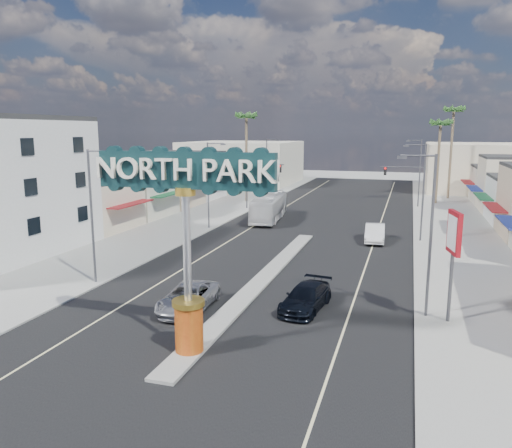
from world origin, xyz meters
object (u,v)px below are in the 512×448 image
Objects in this scene: suv_left at (188,297)px; suv_right at (306,297)px; palm_right_mid at (440,127)px; palm_right_far at (454,115)px; car_parked_right at (375,233)px; traffic_signal_left at (260,177)px; gateway_sign at (186,229)px; palm_left_far at (246,121)px; streetlight_r_near at (428,228)px; streetlight_l_far at (268,166)px; streetlight_l_mid at (210,181)px; streetlight_l_near at (93,210)px; city_bus at (269,207)px; streetlight_r_far at (419,170)px; bank_pylon_sign at (454,239)px; traffic_signal_right at (408,181)px; streetlight_r_mid at (422,187)px.

suv_left is 6.78m from suv_right.
palm_right_mid is 0.86× the size of palm_right_far.
car_parked_right is at bearing 90.00° from suv_right.
traffic_signal_left is 22.13m from car_parked_right.
suv_left is at bearing 115.06° from gateway_sign.
traffic_signal_left is at bearing -57.57° from palm_left_far.
suv_left is at bearing -168.13° from streetlight_r_near.
traffic_signal_left is 0.67× the size of streetlight_l_far.
palm_right_far is (4.57, 52.00, 7.32)m from streetlight_r_near.
gateway_sign reaches higher than streetlight_l_mid.
streetlight_l_near is 1.80× the size of car_parked_right.
palm_right_far is 58.61m from suv_left.
suv_left is 0.49× the size of city_bus.
palm_right_mid is 2.42× the size of car_parked_right.
streetlight_r_near is at bearing -90.00° from streetlight_r_far.
suv_left is 0.90× the size of bank_pylon_sign.
streetlight_l_far reaches higher than traffic_signal_right.
streetlight_l_mid is at bearing 132.29° from suv_right.
streetlight_l_mid is at bearing -82.69° from palm_left_far.
streetlight_r_far is at bearing 90.00° from streetlight_r_mid.
suv_right is (14.42, -20.69, -4.35)m from streetlight_l_mid.
palm_right_far is (28.00, 12.00, 0.89)m from palm_left_far.
streetlight_r_far reaches higher than car_parked_right.
suv_right is 0.46× the size of city_bus.
streetlight_l_mid and streetlight_r_mid have the same top height.
streetlight_r_near is at bearing 8.29° from suv_left.
traffic_signal_right is 1.21× the size of suv_right.
streetlight_l_near reaches higher than suv_right.
palm_right_mid is at bearing 73.56° from car_parked_right.
streetlight_l_far is at bearing 98.86° from traffic_signal_left.
palm_right_mid is (3.82, 12.01, 6.33)m from traffic_signal_right.
gateway_sign is 1.71× the size of suv_left.
streetlight_r_far is 42.51m from bank_pylon_sign.
traffic_signal_right is 0.46× the size of palm_left_far.
streetlight_l_far is 1.00× the size of streetlight_r_far.
bank_pylon_sign is at bearing -91.59° from palm_right_mid.
streetlight_r_far is at bearing 70.30° from suv_left.
streetlight_r_mid is (19.62, -13.99, 0.79)m from traffic_signal_left.
bank_pylon_sign is (22.14, -0.49, -0.43)m from streetlight_l_near.
suv_right is at bearing -101.80° from palm_right_far.
streetlight_r_far is at bearing 0.00° from streetlight_l_far.
streetlight_l_far reaches higher than bank_pylon_sign.
streetlight_r_mid reaches higher than car_parked_right.
gateway_sign is 1.02× the size of streetlight_l_far.
palm_right_mid reaches higher than streetlight_l_near.
streetlight_r_far is at bearing 79.81° from bank_pylon_sign.
palm_right_far is at bearing 72.63° from car_parked_right.
suv_right is (-6.44, -42.69, -4.35)m from streetlight_r_far.
streetlight_l_near reaches higher than suv_left.
streetlight_l_far is at bearing 96.49° from suv_left.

